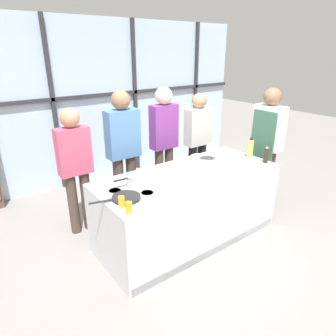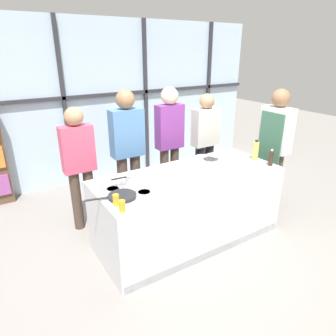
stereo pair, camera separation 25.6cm
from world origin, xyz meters
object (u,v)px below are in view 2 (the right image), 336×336
(saucepan, at_px, (133,178))
(white_plate, at_px, (203,158))
(chef, at_px, (274,143))
(juice_glass_near, at_px, (122,206))
(juice_glass_far, at_px, (116,200))
(spectator_center_left, at_px, (128,147))
(spectator_center_right, at_px, (169,138))
(spectator_far_left, at_px, (79,162))
(frying_pan, at_px, (121,196))
(spectator_far_right, at_px, (205,139))
(mixing_bowl, at_px, (210,161))
(pepper_grinder, at_px, (271,158))
(oil_bottle, at_px, (256,151))

(saucepan, height_order, white_plate, saucepan)
(chef, height_order, juice_glass_near, chef)
(white_plate, xyz_separation_m, juice_glass_far, (-1.55, -0.60, 0.05))
(white_plate, relative_size, juice_glass_near, 2.30)
(white_plate, xyz_separation_m, juice_glass_near, (-1.55, -0.74, 0.05))
(chef, distance_m, saucepan, 2.24)
(spectator_center_left, bearing_deg, chef, 153.53)
(juice_glass_near, bearing_deg, spectator_center_right, 44.52)
(saucepan, xyz_separation_m, white_plate, (1.18, 0.23, -0.06))
(chef, bearing_deg, saucepan, 87.89)
(spectator_far_left, bearing_deg, frying_pan, 94.75)
(frying_pan, relative_size, juice_glass_near, 4.49)
(spectator_far_right, bearing_deg, chef, 118.80)
(spectator_center_left, height_order, juice_glass_far, spectator_center_left)
(spectator_center_right, xyz_separation_m, juice_glass_near, (-1.39, -1.37, -0.10))
(spectator_center_left, relative_size, mixing_bowl, 6.78)
(pepper_grinder, distance_m, juice_glass_far, 2.11)
(juice_glass_near, bearing_deg, pepper_grinder, 1.78)
(spectator_center_right, bearing_deg, spectator_far_right, -180.00)
(oil_bottle, bearing_deg, spectator_far_right, 90.80)
(spectator_far_left, xyz_separation_m, frying_pan, (0.09, -1.11, -0.04))
(mixing_bowl, bearing_deg, chef, -6.59)
(saucepan, distance_m, white_plate, 1.21)
(oil_bottle, distance_m, juice_glass_far, 2.10)
(saucepan, distance_m, juice_glass_near, 0.62)
(spectator_center_right, distance_m, juice_glass_far, 1.86)
(frying_pan, relative_size, oil_bottle, 1.82)
(pepper_grinder, bearing_deg, spectator_center_right, 118.69)
(chef, distance_m, oil_bottle, 0.52)
(spectator_far_left, relative_size, spectator_center_right, 0.92)
(spectator_center_left, distance_m, juice_glass_near, 1.54)
(spectator_center_left, xyz_separation_m, frying_pan, (-0.60, -1.11, -0.12))
(spectator_center_left, bearing_deg, juice_glass_far, 60.21)
(juice_glass_far, bearing_deg, spectator_center_left, 60.21)
(frying_pan, relative_size, white_plate, 1.95)
(spectator_far_left, distance_m, white_plate, 1.66)
(mixing_bowl, xyz_separation_m, pepper_grinder, (0.60, -0.48, 0.07))
(pepper_grinder, height_order, juice_glass_near, pepper_grinder)
(spectator_center_left, distance_m, white_plate, 1.06)
(spectator_far_left, height_order, saucepan, spectator_far_left)
(spectator_far_left, xyz_separation_m, spectator_center_left, (0.69, -0.00, 0.09))
(chef, xyz_separation_m, saucepan, (-2.24, 0.08, -0.07))
(chef, height_order, pepper_grinder, chef)
(spectator_center_right, relative_size, frying_pan, 3.56)
(spectator_far_left, distance_m, juice_glass_far, 1.23)
(spectator_center_right, bearing_deg, oil_bottle, 123.81)
(spectator_far_left, distance_m, mixing_bowl, 1.70)
(spectator_far_right, xyz_separation_m, oil_bottle, (0.01, -1.05, 0.09))
(pepper_grinder, bearing_deg, saucepan, 165.79)
(pepper_grinder, relative_size, juice_glass_near, 1.95)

